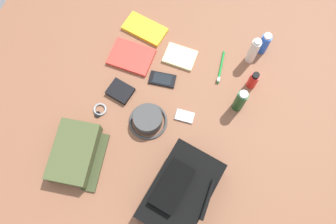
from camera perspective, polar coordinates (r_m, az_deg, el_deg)
name	(u,v)px	position (r m, az deg, el deg)	size (l,w,h in m)	color
ground_plane	(168,116)	(1.54, 0.00, -0.63)	(2.64, 2.02, 0.02)	brown
backpack	(180,192)	(1.39, 2.14, -13.41)	(0.39, 0.28, 0.16)	black
toiletry_pouch	(75,153)	(1.50, -15.52, -6.80)	(0.29, 0.25, 0.08)	#47512D
bucket_hat	(148,120)	(1.50, -3.44, -1.30)	(0.17, 0.17, 0.07)	#434343
deodorant_spray	(264,43)	(1.68, 16.08, 11.19)	(0.05, 0.05, 0.13)	blue
toothpaste_tube	(253,51)	(1.62, 14.33, 10.06)	(0.04, 0.04, 0.17)	white
sunscreen_spray	(253,80)	(1.59, 14.31, 5.27)	(0.04, 0.04, 0.11)	red
shampoo_bottle	(240,101)	(1.51, 12.18, 1.89)	(0.05, 0.05, 0.16)	#19471E
paperback_novel	(145,29)	(1.73, -3.97, 13.92)	(0.14, 0.23, 0.02)	yellow
travel_guidebook	(131,57)	(1.65, -6.27, 9.30)	(0.15, 0.20, 0.02)	red
cell_phone	(162,79)	(1.59, -0.95, 5.59)	(0.08, 0.13, 0.01)	black
media_player	(185,116)	(1.53, 2.83, -0.71)	(0.06, 0.09, 0.01)	#B7B7BC
wristwatch	(100,110)	(1.57, -11.56, 0.32)	(0.07, 0.06, 0.01)	#99999E
toothbrush	(221,69)	(1.63, 8.95, 7.26)	(0.17, 0.03, 0.02)	#198C33
wallet	(120,91)	(1.58, -8.13, 3.52)	(0.09, 0.11, 0.02)	black
notepad	(180,57)	(1.65, 2.07, 9.40)	(0.11, 0.15, 0.02)	beige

